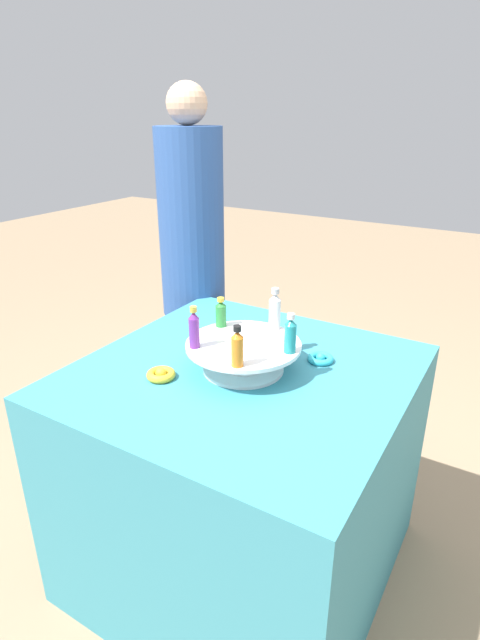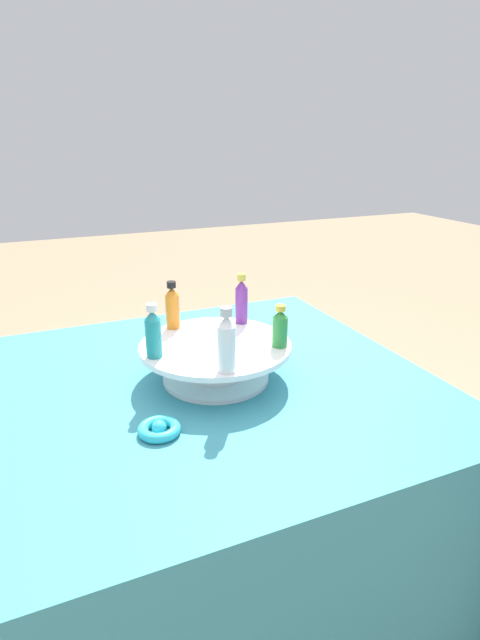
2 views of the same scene
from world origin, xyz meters
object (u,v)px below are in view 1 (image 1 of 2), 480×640
(bottle_green, at_px, (221,313))
(person_figure, at_px, (193,281))
(display_stand, at_px, (243,353))
(ribbon_bow_teal, at_px, (320,358))
(bottle_purple, at_px, (194,329))
(bottle_orange, at_px, (237,348))
(bottle_clear, at_px, (275,310))
(bottle_teal, at_px, (290,335))
(ribbon_bow_gold, at_px, (161,374))

(bottle_green, xyz_separation_m, person_figure, (0.45, 0.44, -0.10))
(display_stand, xyz_separation_m, ribbon_bow_teal, (0.17, -0.18, -0.04))
(display_stand, height_order, person_figure, person_figure)
(bottle_purple, height_order, person_figure, person_figure)
(display_stand, bearing_deg, bottle_orange, -155.73)
(bottle_clear, distance_m, person_figure, 0.71)
(bottle_teal, relative_size, ribbon_bow_teal, 1.44)
(ribbon_bow_teal, bearing_deg, bottle_clear, 100.69)
(ribbon_bow_teal, relative_size, ribbon_bow_gold, 0.96)
(display_stand, relative_size, bottle_clear, 2.56)
(display_stand, relative_size, person_figure, 0.21)
(ribbon_bow_teal, xyz_separation_m, ribbon_bow_gold, (-0.33, 0.35, 0.00))
(bottle_purple, distance_m, bottle_teal, 0.27)
(display_stand, distance_m, bottle_purple, 0.17)
(display_stand, xyz_separation_m, bottle_clear, (0.14, -0.03, 0.10))
(bottle_purple, height_order, ribbon_bow_teal, bottle_purple)
(bottle_orange, bearing_deg, display_stand, 24.27)
(bottle_green, bearing_deg, bottle_orange, -137.73)
(display_stand, height_order, bottle_orange, bottle_orange)
(bottle_clear, bearing_deg, bottle_green, 114.27)
(bottle_teal, bearing_deg, bottle_orange, 150.27)
(display_stand, height_order, ribbon_bow_gold, display_stand)
(bottle_green, distance_m, person_figure, 0.64)
(ribbon_bow_gold, bearing_deg, bottle_green, -12.57)
(bottle_orange, bearing_deg, bottle_clear, 6.27)
(bottle_green, height_order, person_figure, person_figure)
(bottle_purple, bearing_deg, bottle_clear, -29.73)
(display_stand, xyz_separation_m, bottle_orange, (-0.13, -0.06, 0.09))
(bottle_teal, xyz_separation_m, ribbon_bow_teal, (0.15, -0.04, -0.13))
(display_stand, bearing_deg, ribbon_bow_gold, 133.44)
(display_stand, relative_size, bottle_green, 3.58)
(bottle_teal, bearing_deg, bottle_clear, 42.27)
(person_figure, bearing_deg, bottle_green, -2.96)
(bottle_clear, xyz_separation_m, ribbon_bow_teal, (0.03, -0.15, -0.14))
(bottle_green, bearing_deg, person_figure, 44.09)
(bottle_purple, bearing_deg, ribbon_bow_gold, 135.09)
(display_stand, bearing_deg, ribbon_bow_teal, -46.56)
(bottle_clear, bearing_deg, bottle_orange, -173.73)
(bottle_purple, xyz_separation_m, bottle_orange, (-0.03, -0.16, -0.00))
(bottle_clear, bearing_deg, bottle_purple, 150.27)
(bottle_clear, relative_size, bottle_green, 1.40)
(display_stand, distance_m, bottle_teal, 0.17)
(ribbon_bow_gold, distance_m, person_figure, 0.79)
(bottle_orange, bearing_deg, person_figure, 43.54)
(bottle_orange, xyz_separation_m, person_figure, (0.65, 0.62, -0.11))
(bottle_purple, xyz_separation_m, ribbon_bow_teal, (0.26, -0.28, -0.13))
(bottle_clear, bearing_deg, ribbon_bow_teal, -79.31)
(bottle_orange, bearing_deg, bottle_purple, 78.27)
(bottle_teal, xyz_separation_m, bottle_green, (0.05, 0.26, -0.01))
(bottle_teal, xyz_separation_m, ribbon_bow_gold, (-0.18, 0.32, -0.13))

